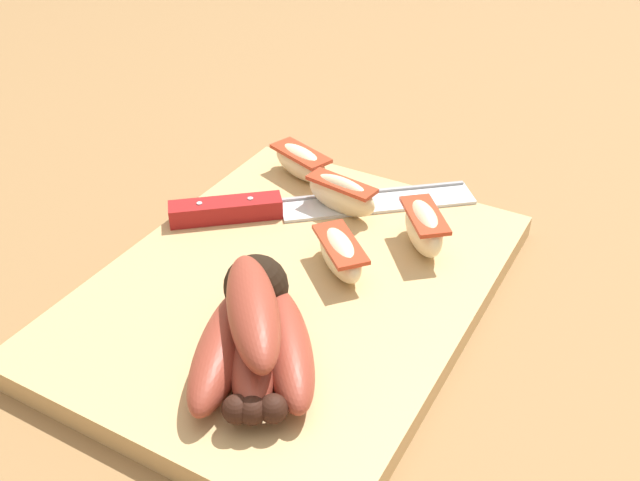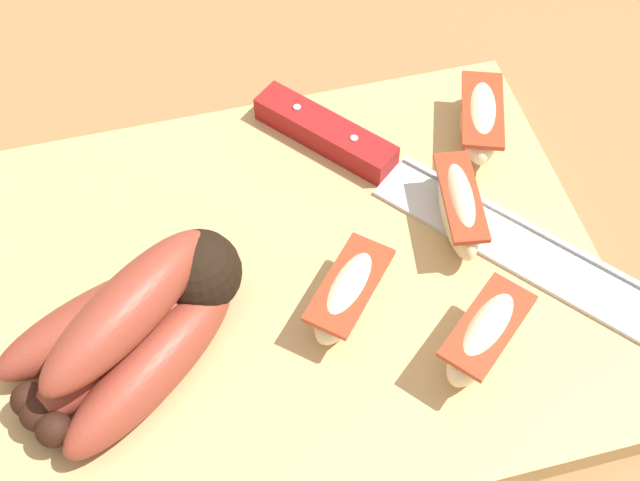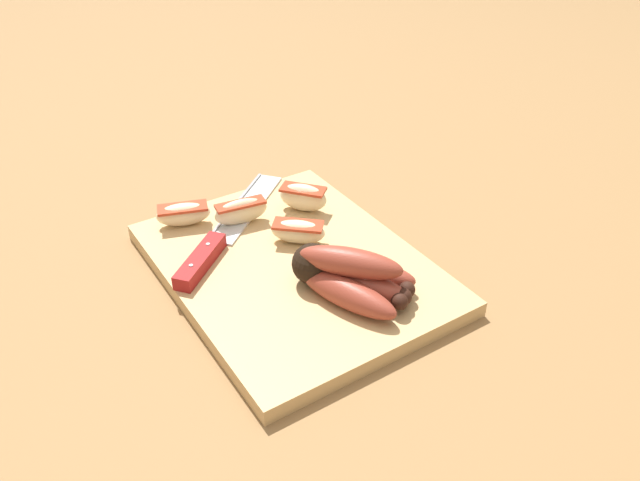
{
  "view_description": "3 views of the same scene",
  "coord_description": "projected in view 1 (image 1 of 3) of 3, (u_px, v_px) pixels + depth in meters",
  "views": [
    {
      "loc": [
        0.4,
        0.26,
        0.37
      ],
      "look_at": [
        0.0,
        0.03,
        0.06
      ],
      "focal_mm": 40.75,
      "sensor_mm": 36.0,
      "label": 1
    },
    {
      "loc": [
        0.06,
        0.27,
        0.44
      ],
      "look_at": [
        -0.0,
        0.02,
        0.06
      ],
      "focal_mm": 47.63,
      "sensor_mm": 36.0,
      "label": 2
    },
    {
      "loc": [
        0.56,
        -0.3,
        0.48
      ],
      "look_at": [
        0.04,
        0.04,
        0.06
      ],
      "focal_mm": 35.8,
      "sensor_mm": 36.0,
      "label": 3
    }
  ],
  "objects": [
    {
      "name": "cutting_board",
      "position": [
        291.0,
        290.0,
        0.58
      ],
      "size": [
        0.37,
        0.28,
        0.02
      ],
      "primitive_type": "cube",
      "color": "tan",
      "rests_on": "ground_plane"
    },
    {
      "name": "apple_wedge_middle",
      "position": [
        340.0,
        253.0,
        0.58
      ],
      "size": [
        0.06,
        0.07,
        0.03
      ],
      "color": "beige",
      "rests_on": "cutting_board"
    },
    {
      "name": "ground_plane",
      "position": [
        289.0,
        285.0,
        0.6
      ],
      "size": [
        6.0,
        6.0,
        0.0
      ],
      "primitive_type": "plane",
      "color": "olive"
    },
    {
      "name": "chefs_knife",
      "position": [
        280.0,
        207.0,
        0.66
      ],
      "size": [
        0.2,
        0.23,
        0.02
      ],
      "color": "silver",
      "rests_on": "cutting_board"
    },
    {
      "name": "apple_wedge_near",
      "position": [
        344.0,
        195.0,
        0.65
      ],
      "size": [
        0.03,
        0.07,
        0.04
      ],
      "color": "beige",
      "rests_on": "cutting_board"
    },
    {
      "name": "apple_wedge_extra",
      "position": [
        301.0,
        162.0,
        0.7
      ],
      "size": [
        0.05,
        0.07,
        0.03
      ],
      "color": "beige",
      "rests_on": "cutting_board"
    },
    {
      "name": "banana_bunch",
      "position": [
        255.0,
        331.0,
        0.49
      ],
      "size": [
        0.14,
        0.13,
        0.06
      ],
      "color": "black",
      "rests_on": "cutting_board"
    },
    {
      "name": "apple_wedge_far",
      "position": [
        424.0,
        227.0,
        0.6
      ],
      "size": [
        0.07,
        0.06,
        0.04
      ],
      "color": "beige",
      "rests_on": "cutting_board"
    }
  ]
}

